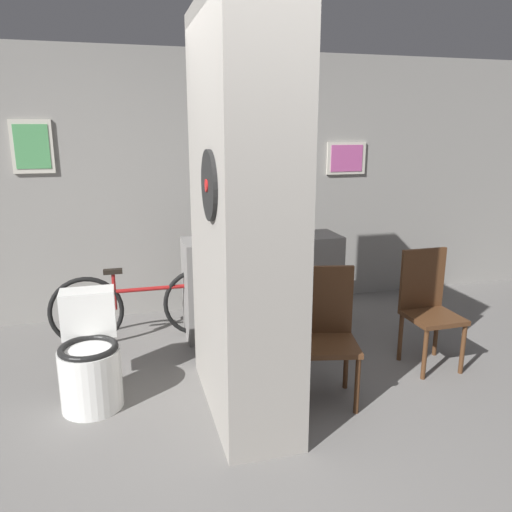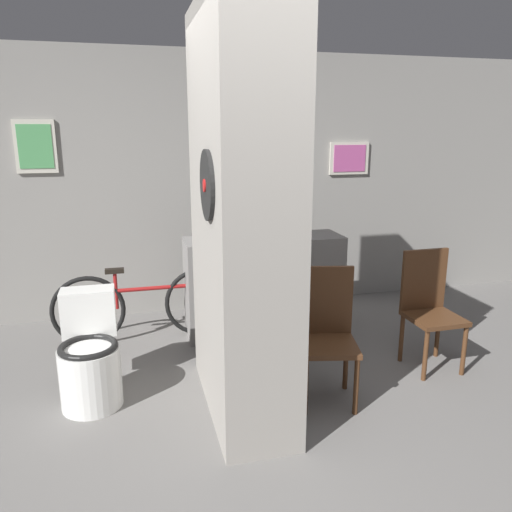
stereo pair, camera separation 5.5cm
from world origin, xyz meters
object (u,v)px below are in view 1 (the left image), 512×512
chair_by_doorway (428,304)px  bicycle (144,305)px  bottle_tall (292,226)px  chair_near_pillar (327,330)px  toilet (90,360)px

chair_by_doorway → bicycle: size_ratio=0.58×
bicycle → bottle_tall: bottle_tall is taller
chair_by_doorway → bottle_tall: (-0.82, 0.96, 0.50)m
chair_by_doorway → bicycle: bearing=153.4°
chair_near_pillar → bicycle: bearing=144.7°
chair_by_doorway → bottle_tall: size_ratio=3.38×
chair_by_doorway → chair_near_pillar: bearing=-165.5°
chair_near_pillar → chair_by_doorway: bearing=27.9°
bottle_tall → bicycle: bearing=176.3°
toilet → bicycle: (0.41, 0.98, 0.01)m
toilet → chair_by_doorway: bearing=-1.6°
chair_by_doorway → bicycle: 2.42m
chair_near_pillar → bottle_tall: 1.34m
chair_near_pillar → bicycle: chair_near_pillar is taller
bottle_tall → chair_by_doorway: bearing=-49.7°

